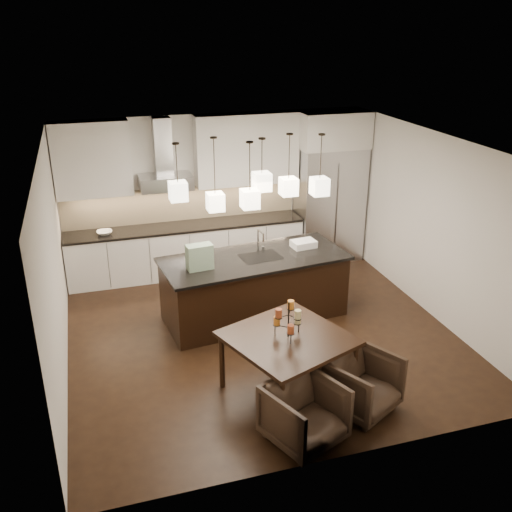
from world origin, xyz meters
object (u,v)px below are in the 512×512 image
object	(u,v)px
refrigerator	(329,204)
armchair_left	(305,414)
island_body	(254,288)
armchair_right	(361,383)
dining_table	(287,364)

from	to	relation	value
refrigerator	armchair_left	world-z (taller)	refrigerator
refrigerator	island_body	bearing A→B (deg)	-137.29
island_body	armchair_right	bearing A→B (deg)	-84.15
armchair_left	armchair_right	distance (m)	0.90
armchair_left	armchair_right	world-z (taller)	armchair_right
dining_table	armchair_left	xyz separation A→B (m)	(-0.12, -0.89, -0.04)
refrigerator	armchair_right	world-z (taller)	refrigerator
island_body	dining_table	distance (m)	2.00
refrigerator	dining_table	bearing A→B (deg)	-119.75
island_body	dining_table	world-z (taller)	island_body
refrigerator	dining_table	size ratio (longest dim) A/B	1.63
island_body	refrigerator	bearing A→B (deg)	36.42
dining_table	armchair_right	xyz separation A→B (m)	(0.72, -0.57, -0.04)
refrigerator	island_body	size ratio (longest dim) A/B	0.79
island_body	armchair_right	world-z (taller)	island_body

